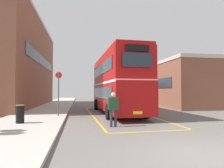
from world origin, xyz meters
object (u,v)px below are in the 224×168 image
(single_deck_bus, at_px, (121,92))
(pedestrian_boarding, at_px, (113,107))
(litter_bin, at_px, (20,114))
(bus_stop_sign, at_px, (58,90))
(double_decker_bus, at_px, (116,83))

(single_deck_bus, height_order, pedestrian_boarding, single_deck_bus)
(pedestrian_boarding, height_order, litter_bin, pedestrian_boarding)
(pedestrian_boarding, bearing_deg, single_deck_bus, 76.96)
(litter_bin, bearing_deg, bus_stop_sign, 58.03)
(bus_stop_sign, bearing_deg, litter_bin, -121.97)
(double_decker_bus, distance_m, pedestrian_boarding, 6.31)
(double_decker_bus, height_order, single_deck_bus, double_decker_bus)
(single_deck_bus, xyz_separation_m, pedestrian_boarding, (-4.81, -20.75, -0.61))
(double_decker_bus, xyz_separation_m, pedestrian_boarding, (-1.30, -5.99, -1.48))
(single_deck_bus, distance_m, litter_bin, 21.90)
(single_deck_bus, xyz_separation_m, litter_bin, (-9.63, -19.64, -1.01))
(litter_bin, distance_m, bus_stop_sign, 3.46)
(bus_stop_sign, bearing_deg, double_decker_bus, 25.93)
(double_decker_bus, relative_size, single_deck_bus, 1.15)
(double_decker_bus, distance_m, bus_stop_sign, 4.96)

